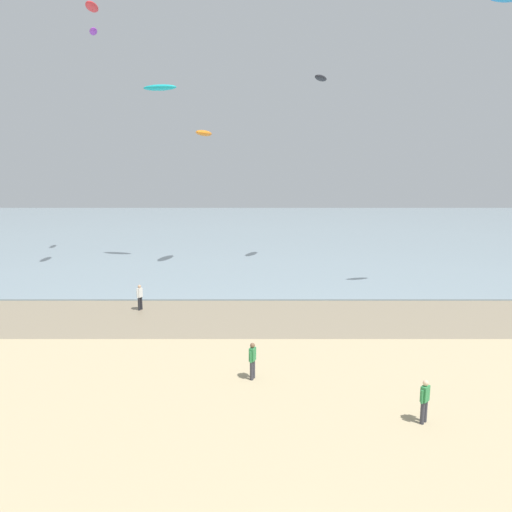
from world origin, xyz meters
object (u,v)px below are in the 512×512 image
at_px(kite_aloft_0, 319,78).
at_px(kite_aloft_2, 91,31).
at_px(person_by_waterline, 250,360).
at_px(kite_aloft_4, 202,133).
at_px(person_left_flank, 138,297).
at_px(kite_aloft_1, 158,88).
at_px(kite_aloft_5, 89,7).
at_px(person_nearest_camera, 422,400).

height_order(kite_aloft_0, kite_aloft_2, kite_aloft_2).
distance_m(person_by_waterline, kite_aloft_4, 27.17).
bearing_deg(person_left_flank, kite_aloft_4, 77.61).
relative_size(kite_aloft_1, kite_aloft_2, 1.42).
bearing_deg(kite_aloft_5, person_nearest_camera, -146.00).
relative_size(person_by_waterline, kite_aloft_1, 0.53).
relative_size(person_by_waterline, kite_aloft_5, 0.66).
xyz_separation_m(kite_aloft_1, kite_aloft_4, (4.09, -1.62, -4.11)).
bearing_deg(kite_aloft_0, kite_aloft_1, -72.26).
relative_size(person_nearest_camera, kite_aloft_4, 0.54).
bearing_deg(kite_aloft_1, person_by_waterline, -56.31).
distance_m(person_nearest_camera, person_left_flank, 20.05).
bearing_deg(person_by_waterline, kite_aloft_2, 117.89).
relative_size(person_left_flank, kite_aloft_5, 0.66).
relative_size(person_by_waterline, kite_aloft_2, 0.75).
xyz_separation_m(kite_aloft_0, kite_aloft_4, (-10.42, -0.90, -4.82)).
xyz_separation_m(person_nearest_camera, kite_aloft_0, (-0.53, 29.04, 16.05)).
bearing_deg(kite_aloft_0, person_left_flank, -21.91).
relative_size(person_left_flank, kite_aloft_0, 0.63).
xyz_separation_m(person_nearest_camera, person_left_flank, (-13.97, 14.38, 0.00)).
bearing_deg(person_by_waterline, person_nearest_camera, -30.60).
distance_m(kite_aloft_4, kite_aloft_5, 13.05).
bearing_deg(person_nearest_camera, kite_aloft_0, 91.04).
distance_m(person_by_waterline, kite_aloft_2, 38.41).
height_order(person_left_flank, kite_aloft_0, kite_aloft_0).
bearing_deg(kite_aloft_1, kite_aloft_0, 12.54).
xyz_separation_m(person_nearest_camera, kite_aloft_4, (-10.94, 28.15, 11.24)).
bearing_deg(kite_aloft_1, kite_aloft_4, -6.21).
xyz_separation_m(kite_aloft_4, kite_aloft_5, (-8.30, -3.31, 9.50)).
distance_m(kite_aloft_1, kite_aloft_4, 6.02).
bearing_deg(person_left_flank, person_nearest_camera, -45.84).
distance_m(person_by_waterline, kite_aloft_1, 31.34).
bearing_deg(kite_aloft_2, kite_aloft_4, -123.71).
bearing_deg(kite_aloft_5, person_by_waterline, -152.45).
bearing_deg(kite_aloft_0, kite_aloft_5, -56.73).
xyz_separation_m(kite_aloft_2, kite_aloft_5, (2.33, -7.55, -0.01)).
xyz_separation_m(kite_aloft_2, kite_aloft_4, (10.63, -4.24, -9.52)).
relative_size(kite_aloft_1, kite_aloft_5, 1.26).
distance_m(person_nearest_camera, person_by_waterline, 7.50).
height_order(person_left_flank, kite_aloft_1, kite_aloft_1).
distance_m(person_nearest_camera, kite_aloft_1, 36.71).
distance_m(kite_aloft_0, kite_aloft_1, 14.54).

